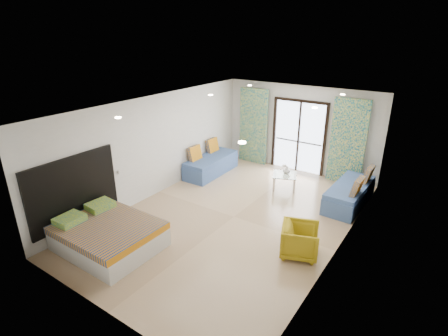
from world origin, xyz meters
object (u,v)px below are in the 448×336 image
Objects in this scene: bed at (108,235)px; armchair at (300,239)px; daybed_left at (211,164)px; coffee_table at (285,176)px; daybed_right at (350,194)px.

armchair is at bearing 30.46° from bed.
daybed_left is 2.43m from coffee_table.
bed is 4.50m from daybed_left.
coffee_table is at bearing 5.08° from daybed_left.
daybed_left is (-0.64, 4.45, 0.02)m from bed.
coffee_table is (1.77, 4.73, 0.10)m from bed.
bed is 5.05m from coffee_table.
daybed_right is (3.59, 4.76, 0.02)m from bed.
bed is 2.69× the size of armchair.
coffee_table is at bearing -177.04° from daybed_right.
armchair is (1.62, -2.73, -0.01)m from coffee_table.
daybed_left is 1.00× the size of daybed_right.
daybed_left is at bearing 38.18° from armchair.
daybed_left reaches higher than coffee_table.
daybed_left is 2.74× the size of armchair.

